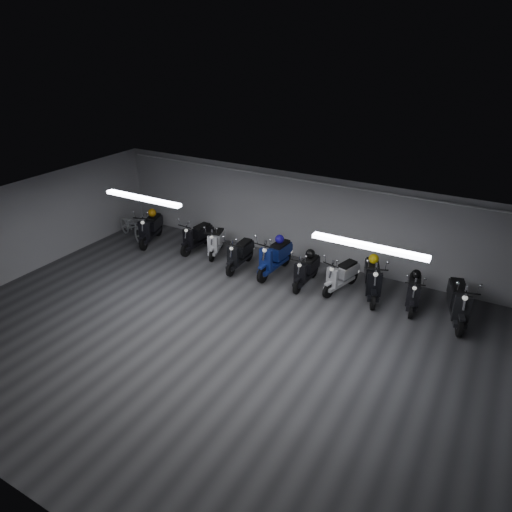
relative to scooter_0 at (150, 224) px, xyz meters
The scene contains 24 objects.
floor 6.35m from the scooter_0, 33.86° to the right, with size 14.00×10.00×0.01m, color #363639.
ceiling 6.65m from the scooter_0, 33.86° to the right, with size 14.00×10.00×0.01m, color slate.
back_wall 5.49m from the scooter_0, 15.87° to the left, with size 14.00×0.01×2.80m, color #9B9B9E.
front_wall 10.03m from the scooter_0, 58.41° to the right, with size 14.00×0.01×2.80m, color #9B9B9E.
left_wall 4.00m from the scooter_0, 116.66° to the right, with size 0.01×10.00×2.80m, color #9B9B9E.
fluor_strip_left 3.94m from the scooter_0, 48.32° to the right, with size 2.40×0.18×0.08m, color white.
fluor_strip_right 8.85m from the scooter_0, 16.98° to the right, with size 2.40×0.18×0.08m, color white.
conduit 5.75m from the scooter_0, 15.01° to the left, with size 0.05×0.05×13.60m, color white.
scooter_0 is the anchor object (origin of this frame).
scooter_1 1.78m from the scooter_0, ahead, with size 0.58×1.74×1.30m, color black, non-canonical shape.
scooter_2 2.51m from the scooter_0, ahead, with size 0.53×1.59×1.18m, color silver, non-canonical shape.
scooter_3 3.69m from the scooter_0, ahead, with size 0.57×1.72×1.28m, color black, non-canonical shape.
scooter_4 4.78m from the scooter_0, ahead, with size 0.65×1.96×1.46m, color navy, non-canonical shape.
scooter_5 5.90m from the scooter_0, ahead, with size 0.56×1.67×1.24m, color black, non-canonical shape.
scooter_6 6.89m from the scooter_0, ahead, with size 0.56×1.68×1.25m, color #B1B2B6, non-canonical shape.
scooter_7 7.74m from the scooter_0, ahead, with size 0.65×1.94×1.45m, color black, non-canonical shape.
scooter_8 8.85m from the scooter_0, ahead, with size 0.55×1.64×1.22m, color black, non-canonical shape.
scooter_9 9.96m from the scooter_0, ahead, with size 0.65×1.96×1.46m, color black, non-canonical shape.
bicycle 0.84m from the scooter_0, behind, with size 0.62×1.75×1.13m, color silver.
helmet_0 8.83m from the scooter_0, ahead, with size 0.26×0.26×0.26m, color black.
helmet_1 4.83m from the scooter_0, ahead, with size 0.27×0.27×0.27m, color #1B0E9D.
helmet_2 0.41m from the scooter_0, 108.09° to the left, with size 0.29×0.29×0.29m, color #C77E0B.
helmet_3 7.67m from the scooter_0, ahead, with size 0.28×0.28×0.28m, color gold.
helmet_4 5.91m from the scooter_0, ahead, with size 0.28×0.28×0.28m, color black.
Camera 1 is at (5.20, -7.46, 6.63)m, focal length 32.37 mm.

